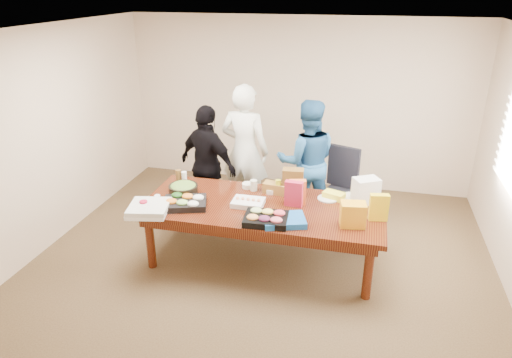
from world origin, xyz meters
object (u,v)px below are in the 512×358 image
(person_center, at_px, (245,151))
(sheet_cake, at_px, (248,203))
(person_right, at_px, (307,162))
(conference_table, at_px, (263,233))
(salad_bowl, at_px, (183,190))
(office_chair, at_px, (341,192))

(person_center, distance_m, sheet_cake, 1.29)
(person_right, bearing_deg, conference_table, 61.34)
(salad_bowl, bearing_deg, person_right, 40.43)
(person_right, bearing_deg, office_chair, 151.82)
(person_center, height_order, sheet_cake, person_center)
(conference_table, bearing_deg, office_chair, 52.34)
(person_center, bearing_deg, person_right, -171.03)
(conference_table, relative_size, salad_bowl, 7.82)
(conference_table, xyz_separation_m, salad_bowl, (-1.01, 0.07, 0.43))
(person_right, relative_size, salad_bowl, 4.85)
(conference_table, height_order, sheet_cake, sheet_cake)
(person_right, bearing_deg, salad_bowl, 27.32)
(office_chair, xyz_separation_m, person_right, (-0.50, 0.13, 0.34))
(person_right, height_order, sheet_cake, person_right)
(person_center, xyz_separation_m, person_right, (0.88, 0.03, -0.09))
(sheet_cake, bearing_deg, person_right, 67.54)
(conference_table, xyz_separation_m, person_right, (0.34, 1.22, 0.49))
(conference_table, bearing_deg, sheet_cake, -166.76)
(person_center, bearing_deg, conference_table, 121.00)
(office_chair, xyz_separation_m, sheet_cake, (-1.01, -1.13, 0.25))
(office_chair, height_order, sheet_cake, office_chair)
(person_right, xyz_separation_m, sheet_cake, (-0.51, -1.26, -0.09))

